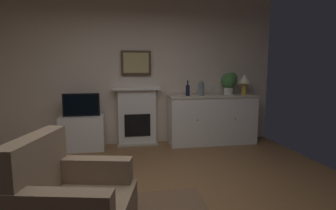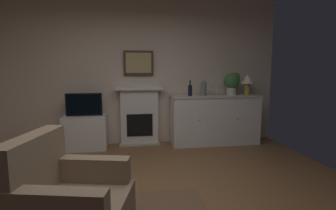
{
  "view_description": "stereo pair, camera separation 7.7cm",
  "coord_description": "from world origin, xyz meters",
  "px_view_note": "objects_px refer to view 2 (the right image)",
  "views": [
    {
      "loc": [
        -0.24,
        -2.37,
        1.42
      ],
      "look_at": [
        0.3,
        0.66,
        1.0
      ],
      "focal_mm": 27.58,
      "sensor_mm": 36.0,
      "label": 1
    },
    {
      "loc": [
        -0.16,
        -2.38,
        1.42
      ],
      "look_at": [
        0.3,
        0.66,
        1.0
      ],
      "focal_mm": 27.58,
      "sensor_mm": 36.0,
      "label": 2
    }
  ],
  "objects_px": {
    "wine_glass_center": "(217,89)",
    "tv_set": "(84,105)",
    "framed_picture": "(139,63)",
    "wine_glass_left": "(212,89)",
    "vase_decorative": "(204,88)",
    "fireplace_unit": "(139,116)",
    "wine_bottle": "(190,90)",
    "sideboard_cabinet": "(215,120)",
    "table_lamp": "(248,80)",
    "armchair": "(68,202)",
    "potted_plant_small": "(232,82)",
    "tv_cabinet": "(86,132)"
  },
  "relations": [
    {
      "from": "framed_picture",
      "to": "vase_decorative",
      "type": "height_order",
      "value": "framed_picture"
    },
    {
      "from": "tv_set",
      "to": "potted_plant_small",
      "type": "xyz_separation_m",
      "value": [
        2.75,
        0.05,
        0.38
      ]
    },
    {
      "from": "table_lamp",
      "to": "vase_decorative",
      "type": "xyz_separation_m",
      "value": [
        -0.88,
        -0.05,
        -0.14
      ]
    },
    {
      "from": "tv_cabinet",
      "to": "potted_plant_small",
      "type": "xyz_separation_m",
      "value": [
        2.75,
        0.03,
        0.89
      ]
    },
    {
      "from": "fireplace_unit",
      "to": "potted_plant_small",
      "type": "xyz_separation_m",
      "value": [
        1.77,
        -0.13,
        0.65
      ]
    },
    {
      "from": "wine_bottle",
      "to": "tv_cabinet",
      "type": "xyz_separation_m",
      "value": [
        -1.91,
        0.03,
        -0.74
      ]
    },
    {
      "from": "wine_bottle",
      "to": "tv_set",
      "type": "distance_m",
      "value": 1.92
    },
    {
      "from": "sideboard_cabinet",
      "to": "armchair",
      "type": "xyz_separation_m",
      "value": [
        -2.12,
        -2.66,
        -0.09
      ]
    },
    {
      "from": "sideboard_cabinet",
      "to": "wine_bottle",
      "type": "relative_size",
      "value": 5.85
    },
    {
      "from": "fireplace_unit",
      "to": "wine_bottle",
      "type": "xyz_separation_m",
      "value": [
        0.93,
        -0.2,
        0.5
      ]
    },
    {
      "from": "framed_picture",
      "to": "table_lamp",
      "type": "distance_m",
      "value": 2.1
    },
    {
      "from": "framed_picture",
      "to": "wine_glass_left",
      "type": "xyz_separation_m",
      "value": [
        1.35,
        -0.26,
        -0.49
      ]
    },
    {
      "from": "fireplace_unit",
      "to": "potted_plant_small",
      "type": "relative_size",
      "value": 2.56
    },
    {
      "from": "tv_set",
      "to": "wine_bottle",
      "type": "bearing_deg",
      "value": -0.34
    },
    {
      "from": "tv_cabinet",
      "to": "tv_set",
      "type": "height_order",
      "value": "tv_set"
    },
    {
      "from": "vase_decorative",
      "to": "potted_plant_small",
      "type": "distance_m",
      "value": 0.61
    },
    {
      "from": "tv_set",
      "to": "sideboard_cabinet",
      "type": "bearing_deg",
      "value": 0.19
    },
    {
      "from": "wine_glass_center",
      "to": "armchair",
      "type": "relative_size",
      "value": 0.17
    },
    {
      "from": "framed_picture",
      "to": "wine_bottle",
      "type": "bearing_deg",
      "value": -14.53
    },
    {
      "from": "vase_decorative",
      "to": "armchair",
      "type": "bearing_deg",
      "value": -125.56
    },
    {
      "from": "wine_glass_center",
      "to": "vase_decorative",
      "type": "relative_size",
      "value": 0.59
    },
    {
      "from": "wine_bottle",
      "to": "table_lamp",
      "type": "bearing_deg",
      "value": 0.98
    },
    {
      "from": "wine_bottle",
      "to": "potted_plant_small",
      "type": "distance_m",
      "value": 0.86
    },
    {
      "from": "table_lamp",
      "to": "wine_bottle",
      "type": "distance_m",
      "value": 1.15
    },
    {
      "from": "fireplace_unit",
      "to": "tv_cabinet",
      "type": "relative_size",
      "value": 1.47
    },
    {
      "from": "fireplace_unit",
      "to": "armchair",
      "type": "xyz_separation_m",
      "value": [
        -0.68,
        -2.84,
        -0.17
      ]
    },
    {
      "from": "framed_picture",
      "to": "tv_cabinet",
      "type": "relative_size",
      "value": 0.73
    },
    {
      "from": "armchair",
      "to": "tv_set",
      "type": "bearing_deg",
      "value": 96.28
    },
    {
      "from": "sideboard_cabinet",
      "to": "vase_decorative",
      "type": "height_order",
      "value": "vase_decorative"
    },
    {
      "from": "fireplace_unit",
      "to": "tv_set",
      "type": "relative_size",
      "value": 1.77
    },
    {
      "from": "armchair",
      "to": "framed_picture",
      "type": "bearing_deg",
      "value": 76.67
    },
    {
      "from": "table_lamp",
      "to": "tv_set",
      "type": "distance_m",
      "value": 3.07
    },
    {
      "from": "wine_glass_left",
      "to": "vase_decorative",
      "type": "distance_m",
      "value": 0.17
    },
    {
      "from": "wine_glass_left",
      "to": "wine_glass_center",
      "type": "xyz_separation_m",
      "value": [
        0.11,
        0.04,
        0.0
      ]
    },
    {
      "from": "potted_plant_small",
      "to": "wine_glass_left",
      "type": "bearing_deg",
      "value": -169.39
    },
    {
      "from": "potted_plant_small",
      "to": "armchair",
      "type": "xyz_separation_m",
      "value": [
        -2.46,
        -2.71,
        -0.81
      ]
    },
    {
      "from": "sideboard_cabinet",
      "to": "vase_decorative",
      "type": "xyz_separation_m",
      "value": [
        -0.25,
        -0.05,
        0.61
      ]
    },
    {
      "from": "tv_set",
      "to": "armchair",
      "type": "height_order",
      "value": "tv_set"
    },
    {
      "from": "table_lamp",
      "to": "tv_set",
      "type": "xyz_separation_m",
      "value": [
        -3.04,
        -0.01,
        -0.4
      ]
    },
    {
      "from": "sideboard_cabinet",
      "to": "potted_plant_small",
      "type": "relative_size",
      "value": 3.94
    },
    {
      "from": "sideboard_cabinet",
      "to": "vase_decorative",
      "type": "relative_size",
      "value": 6.03
    },
    {
      "from": "wine_glass_left",
      "to": "tv_cabinet",
      "type": "height_order",
      "value": "wine_glass_left"
    },
    {
      "from": "vase_decorative",
      "to": "tv_set",
      "type": "height_order",
      "value": "vase_decorative"
    },
    {
      "from": "fireplace_unit",
      "to": "framed_picture",
      "type": "distance_m",
      "value": 1.0
    },
    {
      "from": "wine_bottle",
      "to": "sideboard_cabinet",
      "type": "bearing_deg",
      "value": 2.22
    },
    {
      "from": "wine_glass_center",
      "to": "tv_set",
      "type": "bearing_deg",
      "value": -179.58
    },
    {
      "from": "fireplace_unit",
      "to": "vase_decorative",
      "type": "bearing_deg",
      "value": -10.87
    },
    {
      "from": "framed_picture",
      "to": "armchair",
      "type": "xyz_separation_m",
      "value": [
        -0.68,
        -2.88,
        -1.17
      ]
    },
    {
      "from": "sideboard_cabinet",
      "to": "table_lamp",
      "type": "height_order",
      "value": "table_lamp"
    },
    {
      "from": "vase_decorative",
      "to": "wine_glass_center",
      "type": "bearing_deg",
      "value": 12.14
    }
  ]
}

